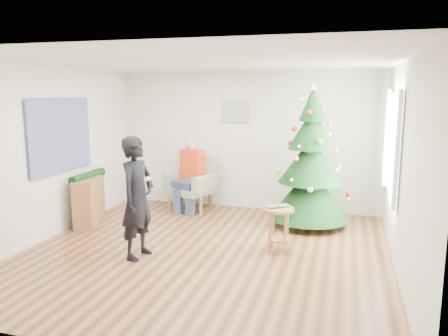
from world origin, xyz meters
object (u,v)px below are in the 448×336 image
(christmas_tree, at_px, (311,162))
(armchair, at_px, (192,190))
(stool, at_px, (279,230))
(console, at_px, (89,200))
(standing_man, at_px, (137,198))

(christmas_tree, relative_size, armchair, 2.30)
(stool, xyz_separation_m, console, (-3.31, 0.49, 0.08))
(christmas_tree, height_order, standing_man, christmas_tree)
(stool, distance_m, armchair, 2.62)
(christmas_tree, bearing_deg, armchair, 169.98)
(armchair, xyz_separation_m, console, (-1.39, -1.29, 0.01))
(standing_man, relative_size, console, 1.65)
(armchair, bearing_deg, christmas_tree, 11.89)
(christmas_tree, distance_m, console, 3.79)
(console, bearing_deg, christmas_tree, -4.63)
(christmas_tree, xyz_separation_m, armchair, (-2.22, 0.39, -0.69))
(christmas_tree, height_order, armchair, christmas_tree)
(stool, relative_size, standing_man, 0.39)
(armchair, relative_size, console, 1.04)
(armchair, bearing_deg, standing_man, -65.33)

